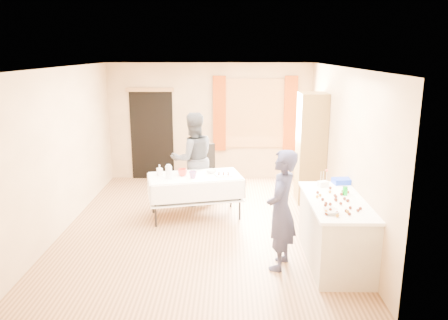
{
  "coord_description": "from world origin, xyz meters",
  "views": [
    {
      "loc": [
        0.43,
        -6.9,
        2.85
      ],
      "look_at": [
        0.35,
        0.0,
        1.12
      ],
      "focal_mm": 35.0,
      "sensor_mm": 36.0,
      "label": 1
    }
  ],
  "objects_px": {
    "cabinet": "(311,148)",
    "woman": "(193,159)",
    "girl": "(281,210)",
    "party_table": "(195,192)",
    "chair": "(207,183)",
    "counter": "(335,231)"
  },
  "relations": [
    {
      "from": "cabinet",
      "to": "party_table",
      "type": "distance_m",
      "value": 2.39
    },
    {
      "from": "counter",
      "to": "woman",
      "type": "distance_m",
      "value": 3.21
    },
    {
      "from": "cabinet",
      "to": "girl",
      "type": "relative_size",
      "value": 1.29
    },
    {
      "from": "cabinet",
      "to": "woman",
      "type": "bearing_deg",
      "value": -175.49
    },
    {
      "from": "party_table",
      "to": "chair",
      "type": "relative_size",
      "value": 1.64
    },
    {
      "from": "cabinet",
      "to": "chair",
      "type": "relative_size",
      "value": 1.96
    },
    {
      "from": "girl",
      "to": "woman",
      "type": "xyz_separation_m",
      "value": [
        -1.36,
        2.52,
        0.06
      ]
    },
    {
      "from": "cabinet",
      "to": "woman",
      "type": "distance_m",
      "value": 2.24
    },
    {
      "from": "cabinet",
      "to": "counter",
      "type": "relative_size",
      "value": 1.26
    },
    {
      "from": "counter",
      "to": "woman",
      "type": "bearing_deg",
      "value": 131.95
    },
    {
      "from": "cabinet",
      "to": "chair",
      "type": "xyz_separation_m",
      "value": [
        -1.99,
        0.1,
        -0.73
      ]
    },
    {
      "from": "party_table",
      "to": "girl",
      "type": "distance_m",
      "value": 2.27
    },
    {
      "from": "chair",
      "to": "woman",
      "type": "height_order",
      "value": "woman"
    },
    {
      "from": "counter",
      "to": "girl",
      "type": "distance_m",
      "value": 0.86
    },
    {
      "from": "cabinet",
      "to": "girl",
      "type": "distance_m",
      "value": 2.84
    },
    {
      "from": "chair",
      "to": "girl",
      "type": "bearing_deg",
      "value": -87.4
    },
    {
      "from": "counter",
      "to": "woman",
      "type": "height_order",
      "value": "woman"
    },
    {
      "from": "cabinet",
      "to": "woman",
      "type": "relative_size",
      "value": 1.19
    },
    {
      "from": "counter",
      "to": "woman",
      "type": "xyz_separation_m",
      "value": [
        -2.13,
        2.37,
        0.42
      ]
    },
    {
      "from": "woman",
      "to": "party_table",
      "type": "bearing_deg",
      "value": 77.29
    },
    {
      "from": "counter",
      "to": "girl",
      "type": "bearing_deg",
      "value": -169.12
    },
    {
      "from": "cabinet",
      "to": "counter",
      "type": "height_order",
      "value": "cabinet"
    }
  ]
}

